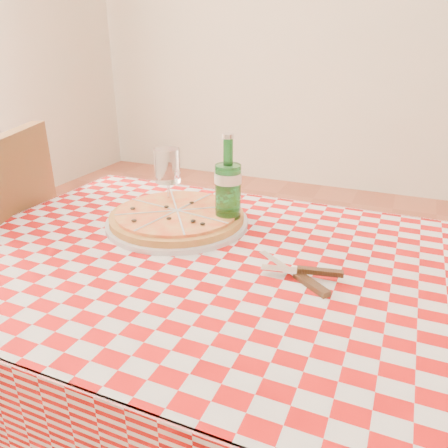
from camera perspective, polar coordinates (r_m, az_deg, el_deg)
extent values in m
cube|color=silver|center=(3.83, 19.74, 24.52)|extent=(5.00, 0.02, 2.80)
cube|color=brown|center=(1.01, -0.30, -5.98)|extent=(1.20, 0.80, 0.04)
cylinder|color=brown|center=(1.70, -12.64, -8.30)|extent=(0.06, 0.06, 0.71)
cylinder|color=brown|center=(1.45, 26.63, -16.45)|extent=(0.06, 0.06, 0.71)
cube|color=#9D0A09|center=(1.00, -0.30, -4.78)|extent=(1.30, 0.90, 0.01)
cylinder|color=brown|center=(1.85, -20.14, -11.17)|extent=(0.04, 0.04, 0.45)
cylinder|color=brown|center=(1.58, -25.10, -18.64)|extent=(0.04, 0.04, 0.45)
cube|color=brown|center=(1.47, -24.96, 1.34)|extent=(0.20, 0.42, 0.48)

